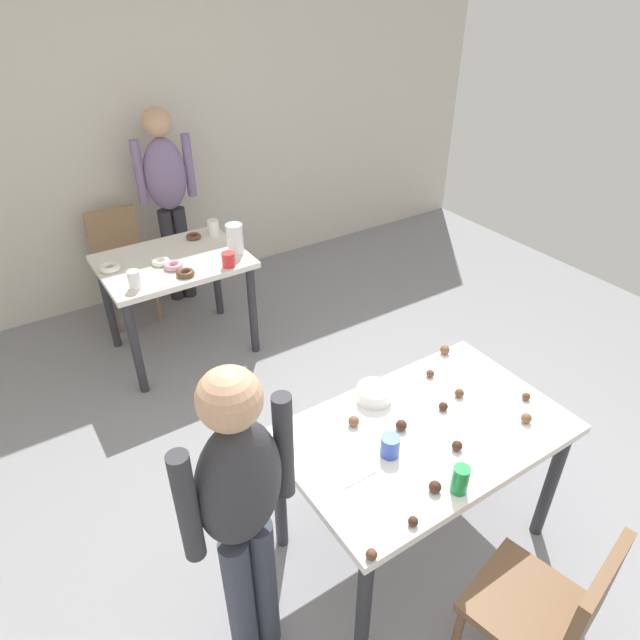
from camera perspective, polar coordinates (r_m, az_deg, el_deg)
The scene contains 33 objects.
ground_plane at distance 3.13m, azimuth 9.61°, elevation -19.88°, with size 6.40×6.40×0.00m, color gray.
wall_back at distance 4.85m, azimuth -15.83°, elevation 17.89°, with size 6.40×0.10×2.60m, color beige.
dining_table_near at distance 2.59m, azimuth 10.54°, elevation -12.50°, with size 1.25×0.78×0.75m.
dining_table_far at distance 4.01m, azimuth -14.72°, elevation 4.60°, with size 0.97×0.76×0.75m.
chair_near_table at distance 2.42m, azimuth 22.69°, elevation -25.81°, with size 0.48×0.48×0.87m.
chair_far_table at distance 4.67m, azimuth -19.81°, elevation 5.99°, with size 0.42×0.42×0.87m.
person_girl_near at distance 2.02m, azimuth -7.99°, elevation -18.73°, with size 0.46×0.25×1.50m.
person_adult_far at distance 4.61m, azimuth -15.39°, elevation 12.71°, with size 0.46×0.24×1.59m.
mixing_bowl at distance 2.61m, azimuth 5.59°, elevation -7.53°, with size 0.16×0.16×0.07m, color white.
soda_can at distance 2.26m, azimuth 14.22°, elevation -15.62°, with size 0.07×0.07×0.12m, color #198438.
fork_near at distance 2.28m, azimuth 4.06°, elevation -16.00°, with size 0.17×0.02×0.01m, color silver.
cup_near_0 at distance 2.35m, azimuth 7.22°, elevation -12.73°, with size 0.08×0.08×0.09m, color #3351B2.
cake_ball_0 at distance 2.77m, azimuth 20.43°, elevation -7.38°, with size 0.04×0.04×0.04m, color brown.
cake_ball_1 at distance 2.44m, azimuth 13.92°, elevation -12.44°, with size 0.05×0.05×0.05m, color #3D2319.
cake_ball_2 at distance 2.48m, azimuth 3.48°, elevation -10.33°, with size 0.05×0.05×0.05m, color brown.
cake_ball_3 at distance 2.61m, azimuth 12.54°, elevation -8.66°, with size 0.04×0.04×0.04m, color #3D2319.
cake_ball_4 at distance 2.79m, azimuth 11.26°, elevation -5.43°, with size 0.04×0.04×0.04m, color brown.
cake_ball_5 at distance 2.65m, azimuth 20.45°, elevation -9.43°, with size 0.05×0.05×0.05m, color brown.
cake_ball_6 at distance 2.06m, azimuth 5.31°, elevation -22.86°, with size 0.04×0.04×0.04m, color brown.
cake_ball_7 at distance 2.70m, azimuth 14.14°, elevation -7.30°, with size 0.04×0.04×0.04m, color brown.
cake_ball_8 at distance 2.48m, azimuth 8.35°, elevation -10.66°, with size 0.05×0.05×0.05m, color #3D2319.
cake_ball_9 at distance 2.95m, azimuth 12.73°, elevation -3.01°, with size 0.05×0.05×0.05m, color brown.
cake_ball_10 at distance 2.16m, azimuth 9.55°, elevation -19.73°, with size 0.04×0.04×0.04m, color #3D2319.
cake_ball_11 at distance 2.27m, azimuth 11.73°, elevation -16.44°, with size 0.05×0.05×0.05m, color #3D2319.
pitcher_far at distance 3.92m, azimuth -8.75°, elevation 8.27°, with size 0.12×0.12×0.21m, color white.
cup_far_0 at distance 3.64m, azimuth -18.56°, elevation 3.97°, with size 0.08×0.08×0.12m, color white.
cup_far_1 at distance 4.24m, azimuth -10.85°, elevation 9.33°, with size 0.08×0.08×0.12m, color white.
cup_far_2 at distance 3.76m, azimuth -9.39°, elevation 6.15°, with size 0.09×0.09×0.10m, color red.
donut_far_0 at distance 3.82m, azimuth -14.83°, elevation 5.42°, with size 0.13×0.13×0.04m, color pink.
donut_far_1 at distance 3.71m, azimuth -13.68°, elevation 4.71°, with size 0.12×0.12×0.04m, color brown.
donut_far_2 at distance 3.90m, azimuth -16.06°, elevation 5.79°, with size 0.12×0.12×0.04m, color white.
donut_far_3 at distance 4.22m, azimuth -12.86°, elevation 8.37°, with size 0.11×0.11×0.03m, color brown.
donut_far_4 at distance 3.93m, azimuth -20.79°, elevation 5.08°, with size 0.14×0.14×0.04m, color white.
Camera 1 is at (-1.42, -1.28, 2.48)m, focal length 31.13 mm.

